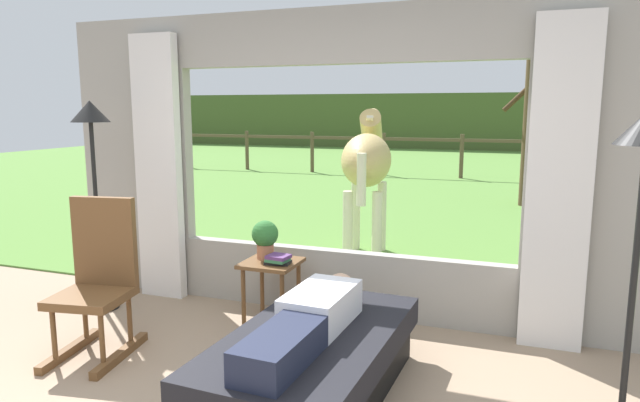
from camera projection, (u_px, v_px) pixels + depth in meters
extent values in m
cube|color=#9E998E|center=(138.00, 159.00, 5.32)|extent=(1.15, 0.12, 2.55)
cube|color=#9E998E|center=(610.00, 176.00, 3.95)|extent=(1.15, 0.12, 2.55)
cube|color=#9E998E|center=(338.00, 281.00, 4.80)|extent=(2.90, 0.12, 0.55)
cube|color=#9E998E|center=(340.00, 36.00, 4.46)|extent=(2.90, 0.12, 0.45)
cube|color=silver|center=(159.00, 169.00, 5.09)|extent=(0.44, 0.10, 2.40)
cube|color=silver|center=(559.00, 187.00, 3.95)|extent=(0.44, 0.10, 2.40)
cube|color=#568438|center=(465.00, 174.00, 14.94)|extent=(36.00, 21.68, 0.02)
cube|color=#455629|center=(489.00, 122.00, 23.87)|extent=(36.00, 2.00, 2.40)
cube|color=black|center=(313.00, 379.00, 3.39)|extent=(0.90, 1.60, 0.24)
cube|color=black|center=(313.00, 346.00, 3.36)|extent=(0.98, 1.74, 0.18)
cube|color=silver|center=(321.00, 306.00, 3.46)|extent=(0.37, 0.62, 0.22)
cube|color=#1E2338|center=(282.00, 348.00, 2.91)|extent=(0.31, 0.69, 0.18)
sphere|color=tan|center=(340.00, 288.00, 3.83)|extent=(0.20, 0.20, 0.20)
cube|color=brown|center=(91.00, 297.00, 3.90)|extent=(0.55, 0.55, 0.06)
cube|color=brown|center=(105.00, 243.00, 4.05)|extent=(0.48, 0.14, 0.68)
cube|color=brown|center=(70.00, 350.00, 4.00)|extent=(0.17, 0.68, 0.06)
cube|color=brown|center=(121.00, 355.00, 3.93)|extent=(0.17, 0.68, 0.06)
cylinder|color=brown|center=(54.00, 333.00, 3.79)|extent=(0.04, 0.04, 0.38)
cylinder|color=brown|center=(102.00, 337.00, 3.73)|extent=(0.04, 0.04, 0.38)
cylinder|color=brown|center=(85.00, 314.00, 4.14)|extent=(0.04, 0.04, 0.38)
cylinder|color=brown|center=(130.00, 318.00, 4.07)|extent=(0.04, 0.04, 0.38)
cube|color=brown|center=(271.00, 263.00, 4.53)|extent=(0.44, 0.44, 0.03)
cylinder|color=brown|center=(243.00, 298.00, 4.47)|extent=(0.04, 0.04, 0.49)
cylinder|color=brown|center=(282.00, 303.00, 4.36)|extent=(0.04, 0.04, 0.49)
cylinder|color=brown|center=(262.00, 285.00, 4.79)|extent=(0.04, 0.04, 0.49)
cylinder|color=brown|center=(299.00, 290.00, 4.67)|extent=(0.04, 0.04, 0.49)
cylinder|color=#9E6042|center=(265.00, 251.00, 4.60)|extent=(0.14, 0.14, 0.12)
sphere|color=#2D6B2D|center=(265.00, 234.00, 4.58)|extent=(0.22, 0.22, 0.22)
cube|color=black|center=(278.00, 262.00, 4.45)|extent=(0.21, 0.15, 0.02)
cube|color=#337247|center=(278.00, 260.00, 4.43)|extent=(0.18, 0.16, 0.03)
cube|color=#59336B|center=(278.00, 257.00, 4.42)|extent=(0.18, 0.17, 0.03)
cylinder|color=black|center=(103.00, 306.00, 4.93)|extent=(0.28, 0.28, 0.03)
cylinder|color=black|center=(97.00, 218.00, 4.80)|extent=(0.04, 0.04, 1.63)
cone|color=black|center=(90.00, 111.00, 4.65)|extent=(0.32, 0.32, 0.18)
cylinder|color=black|center=(632.00, 295.00, 2.91)|extent=(0.04, 0.04, 1.57)
ellipsoid|color=tan|center=(367.00, 160.00, 6.32)|extent=(0.78, 1.32, 0.60)
cylinder|color=tan|center=(371.00, 130.00, 6.93)|extent=(0.36, 0.64, 0.53)
ellipsoid|color=tan|center=(373.00, 118.00, 7.14)|extent=(0.28, 0.51, 0.24)
cube|color=beige|center=(371.00, 128.00, 6.85)|extent=(0.16, 0.44, 0.32)
cylinder|color=beige|center=(361.00, 180.00, 5.76)|extent=(0.12, 0.12, 0.55)
cylinder|color=beige|center=(356.00, 215.00, 6.88)|extent=(0.11, 0.11, 0.85)
cylinder|color=beige|center=(382.00, 216.00, 6.82)|extent=(0.11, 0.11, 0.85)
cylinder|color=beige|center=(348.00, 230.00, 6.06)|extent=(0.11, 0.11, 0.85)
cylinder|color=beige|center=(377.00, 231.00, 6.01)|extent=(0.11, 0.11, 0.85)
cylinder|color=#4C3823|center=(533.00, 121.00, 9.81)|extent=(0.32, 0.32, 3.04)
cylinder|color=#47331E|center=(526.00, 89.00, 10.09)|extent=(0.82, 0.38, 0.82)
cylinder|color=#47331E|center=(543.00, 25.00, 9.93)|extent=(0.98, 0.26, 1.04)
cylinder|color=#47331E|center=(558.00, 24.00, 9.69)|extent=(0.80, 0.87, 0.70)
cylinder|color=brown|center=(187.00, 149.00, 16.62)|extent=(0.10, 0.10, 1.10)
cylinder|color=brown|center=(247.00, 150.00, 15.94)|extent=(0.10, 0.10, 1.10)
cylinder|color=brown|center=(312.00, 152.00, 15.26)|extent=(0.10, 0.10, 1.10)
cylinder|color=brown|center=(383.00, 154.00, 14.59)|extent=(0.10, 0.10, 1.10)
cylinder|color=brown|center=(462.00, 156.00, 13.91)|extent=(0.10, 0.10, 1.10)
cylinder|color=brown|center=(548.00, 159.00, 13.24)|extent=(0.10, 0.10, 1.10)
cube|color=brown|center=(462.00, 140.00, 13.85)|extent=(16.00, 0.06, 0.08)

